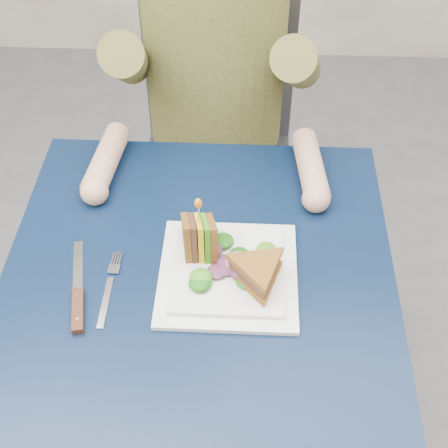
# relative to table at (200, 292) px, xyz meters

# --- Properties ---
(ground) EXTENTS (4.00, 4.00, 0.00)m
(ground) POSITION_rel_table_xyz_m (0.00, 0.00, -0.65)
(ground) COLOR #58585B
(ground) RESTS_ON ground
(table) EXTENTS (0.75, 0.75, 0.73)m
(table) POSITION_rel_table_xyz_m (0.00, 0.00, 0.00)
(table) COLOR black
(table) RESTS_ON ground
(chair) EXTENTS (0.42, 0.40, 0.93)m
(chair) POSITION_rel_table_xyz_m (0.00, 0.66, -0.11)
(chair) COLOR #47474C
(chair) RESTS_ON ground
(diner) EXTENTS (0.54, 0.59, 0.74)m
(diner) POSITION_rel_table_xyz_m (-0.00, 0.55, 0.26)
(diner) COLOR brown
(diner) RESTS_ON chair
(plate) EXTENTS (0.26, 0.26, 0.02)m
(plate) POSITION_rel_table_xyz_m (0.06, -0.02, 0.09)
(plate) COLOR white
(plate) RESTS_ON table
(sandwich_flat) EXTENTS (0.18, 0.18, 0.05)m
(sandwich_flat) POSITION_rel_table_xyz_m (0.11, -0.05, 0.12)
(sandwich_flat) COLOR brown
(sandwich_flat) RESTS_ON plate
(sandwich_upright) EXTENTS (0.09, 0.14, 0.14)m
(sandwich_upright) POSITION_rel_table_xyz_m (0.00, 0.02, 0.13)
(sandwich_upright) COLOR brown
(sandwich_upright) RESTS_ON plate
(fork) EXTENTS (0.02, 0.18, 0.01)m
(fork) POSITION_rel_table_xyz_m (-0.16, -0.07, 0.08)
(fork) COLOR silver
(fork) RESTS_ON table
(knife) EXTENTS (0.06, 0.22, 0.02)m
(knife) POSITION_rel_table_xyz_m (-0.21, -0.10, 0.09)
(knife) COLOR silver
(knife) RESTS_ON table
(toothpick) EXTENTS (0.01, 0.01, 0.06)m
(toothpick) POSITION_rel_table_xyz_m (0.00, 0.02, 0.20)
(toothpick) COLOR tan
(toothpick) RESTS_ON sandwich_upright
(toothpick_frill) EXTENTS (0.01, 0.01, 0.02)m
(toothpick_frill) POSITION_rel_table_xyz_m (0.00, 0.02, 0.23)
(toothpick_frill) COLOR orange
(toothpick_frill) RESTS_ON sandwich_upright
(lettuce_spill) EXTENTS (0.15, 0.13, 0.02)m
(lettuce_spill) POSITION_rel_table_xyz_m (0.06, -0.01, 0.11)
(lettuce_spill) COLOR #337A14
(lettuce_spill) RESTS_ON plate
(onion_ring) EXTENTS (0.04, 0.04, 0.02)m
(onion_ring) POSITION_rel_table_xyz_m (0.07, -0.02, 0.11)
(onion_ring) COLOR #9E4C7A
(onion_ring) RESTS_ON plate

